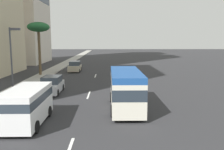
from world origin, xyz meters
The scene contains 10 objects.
ground_plane centered at (31.50, 0.00, 0.00)m, with size 198.00×198.00×0.00m, color #2D2D30.
sidewalk_right centered at (31.50, 7.55, 0.07)m, with size 162.00×2.57×0.15m, color #9E9B93.
lane_stripe_mid centered at (16.19, 0.00, 0.01)m, with size 3.20×0.16×0.01m, color silver.
lane_stripe_far centered at (28.35, 0.00, 0.01)m, with size 3.20×0.16×0.01m, color silver.
van_lead centered at (8.30, 3.18, 1.30)m, with size 4.92×2.19×2.26m.
car_second centered at (33.18, 3.67, 0.80)m, with size 4.18×1.87×1.71m.
car_third centered at (17.05, 3.72, 0.79)m, with size 4.15×1.87×1.67m.
minibus_fourth centered at (11.58, -3.21, 1.60)m, with size 6.88×2.33×2.90m.
palm_tree centered at (28.69, 8.14, 6.82)m, with size 3.14×3.14×7.62m.
street_lamp centered at (14.98, 6.55, 3.99)m, with size 0.24×0.97×6.14m.
Camera 1 is at (-5.95, -1.89, 5.21)m, focal length 37.85 mm.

